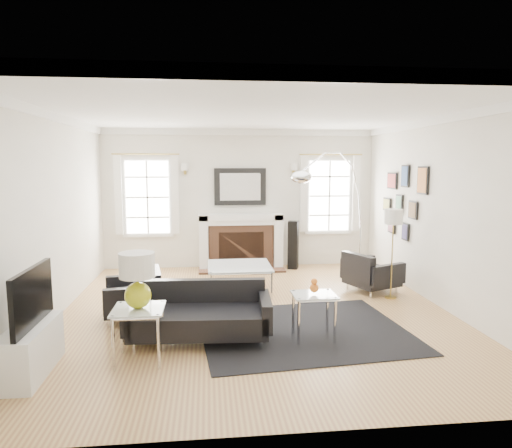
{
  "coord_description": "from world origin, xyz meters",
  "views": [
    {
      "loc": [
        -0.66,
        -6.29,
        2.1
      ],
      "look_at": [
        0.04,
        0.3,
        1.23
      ],
      "focal_mm": 32.0,
      "sensor_mm": 36.0,
      "label": 1
    }
  ],
  "objects": [
    {
      "name": "floor",
      "position": [
        0.0,
        0.0,
        0.0
      ],
      "size": [
        6.0,
        6.0,
        0.0
      ],
      "primitive_type": "plane",
      "color": "#A16D43",
      "rests_on": "ground"
    },
    {
      "name": "back_wall",
      "position": [
        0.0,
        3.0,
        1.4
      ],
      "size": [
        5.5,
        0.04,
        2.8
      ],
      "primitive_type": "cube",
      "color": "silver",
      "rests_on": "floor"
    },
    {
      "name": "front_wall",
      "position": [
        0.0,
        -3.0,
        1.4
      ],
      "size": [
        5.5,
        0.04,
        2.8
      ],
      "primitive_type": "cube",
      "color": "silver",
      "rests_on": "floor"
    },
    {
      "name": "left_wall",
      "position": [
        -2.75,
        0.0,
        1.4
      ],
      "size": [
        0.04,
        6.0,
        2.8
      ],
      "primitive_type": "cube",
      "color": "silver",
      "rests_on": "floor"
    },
    {
      "name": "right_wall",
      "position": [
        2.75,
        0.0,
        1.4
      ],
      "size": [
        0.04,
        6.0,
        2.8
      ],
      "primitive_type": "cube",
      "color": "silver",
      "rests_on": "floor"
    },
    {
      "name": "ceiling",
      "position": [
        0.0,
        0.0,
        2.8
      ],
      "size": [
        5.5,
        6.0,
        0.02
      ],
      "primitive_type": "cube",
      "color": "white",
      "rests_on": "back_wall"
    },
    {
      "name": "crown_molding",
      "position": [
        0.0,
        0.0,
        2.74
      ],
      "size": [
        5.5,
        6.0,
        0.12
      ],
      "primitive_type": "cube",
      "color": "white",
      "rests_on": "back_wall"
    },
    {
      "name": "fireplace",
      "position": [
        0.0,
        2.79,
        0.54
      ],
      "size": [
        1.7,
        0.69,
        1.11
      ],
      "color": "white",
      "rests_on": "floor"
    },
    {
      "name": "mantel_mirror",
      "position": [
        0.0,
        2.95,
        1.65
      ],
      "size": [
        1.05,
        0.07,
        0.75
      ],
      "color": "black",
      "rests_on": "back_wall"
    },
    {
      "name": "window_left",
      "position": [
        -1.85,
        2.95,
        1.46
      ],
      "size": [
        1.24,
        0.15,
        1.62
      ],
      "color": "white",
      "rests_on": "back_wall"
    },
    {
      "name": "window_right",
      "position": [
        1.85,
        2.95,
        1.46
      ],
      "size": [
        1.24,
        0.15,
        1.62
      ],
      "color": "white",
      "rests_on": "back_wall"
    },
    {
      "name": "gallery_wall",
      "position": [
        2.72,
        1.3,
        1.53
      ],
      "size": [
        0.04,
        1.73,
        1.29
      ],
      "color": "black",
      "rests_on": "right_wall"
    },
    {
      "name": "tv_unit",
      "position": [
        -2.44,
        -1.7,
        0.33
      ],
      "size": [
        0.35,
        1.0,
        1.09
      ],
      "color": "white",
      "rests_on": "floor"
    },
    {
      "name": "area_rug",
      "position": [
        0.53,
        -0.81,
        0.01
      ],
      "size": [
        2.75,
        2.37,
        0.01
      ],
      "primitive_type": "cube",
      "rotation": [
        0.0,
        0.0,
        0.09
      ],
      "color": "black",
      "rests_on": "floor"
    },
    {
      "name": "sofa",
      "position": [
        -0.77,
        -0.94,
        0.3
      ],
      "size": [
        1.74,
        0.88,
        0.55
      ],
      "color": "black",
      "rests_on": "floor"
    },
    {
      "name": "armchair_left",
      "position": [
        -1.65,
        -0.09,
        0.31
      ],
      "size": [
        0.84,
        0.92,
        0.55
      ],
      "color": "black",
      "rests_on": "floor"
    },
    {
      "name": "armchair_right",
      "position": [
        1.99,
        0.85,
        0.3
      ],
      "size": [
        0.96,
        1.02,
        0.54
      ],
      "color": "black",
      "rests_on": "floor"
    },
    {
      "name": "coffee_table",
      "position": [
        -0.16,
        1.05,
        0.42
      ],
      "size": [
        1.02,
        1.02,
        0.45
      ],
      "color": "silver",
      "rests_on": "floor"
    },
    {
      "name": "side_table_left",
      "position": [
        -1.41,
        -1.51,
        0.48
      ],
      "size": [
        0.53,
        0.53,
        0.59
      ],
      "color": "silver",
      "rests_on": "floor"
    },
    {
      "name": "nesting_table",
      "position": [
        0.59,
        -1.1,
        0.44
      ],
      "size": [
        0.51,
        0.43,
        0.56
      ],
      "color": "silver",
      "rests_on": "floor"
    },
    {
      "name": "gourd_lamp",
      "position": [
        -1.41,
        -1.51,
        0.93
      ],
      "size": [
        0.37,
        0.37,
        0.6
      ],
      "color": "#B0B516",
      "rests_on": "side_table_left"
    },
    {
      "name": "orange_vase",
      "position": [
        0.59,
        -1.1,
        0.66
      ],
      "size": [
        0.11,
        0.11,
        0.17
      ],
      "color": "orange",
      "rests_on": "nesting_table"
    },
    {
      "name": "arc_floor_lamp",
      "position": [
        1.5,
        1.35,
        1.3
      ],
      "size": [
        1.7,
        1.57,
        2.4
      ],
      "color": "silver",
      "rests_on": "floor"
    },
    {
      "name": "stick_floor_lamp",
      "position": [
        2.2,
        0.45,
        1.22
      ],
      "size": [
        0.29,
        0.29,
        1.41
      ],
      "color": "#A98D3A",
      "rests_on": "floor"
    },
    {
      "name": "speaker_tower",
      "position": [
        1.05,
        2.65,
        0.49
      ],
      "size": [
        0.25,
        0.25,
        0.97
      ],
      "primitive_type": "cube",
      "rotation": [
        0.0,
        0.0,
        -0.36
      ],
      "color": "black",
      "rests_on": "floor"
    }
  ]
}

